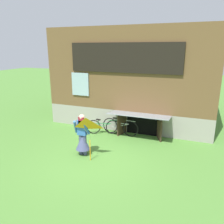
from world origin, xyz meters
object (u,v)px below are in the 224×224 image
at_px(bicycle_silver, 120,127).
at_px(kite, 86,128).
at_px(bicycle_green, 103,127).
at_px(person, 83,138).

bearing_deg(bicycle_silver, kite, -90.98).
distance_m(bicycle_silver, bicycle_green, 0.79).
distance_m(kite, bicycle_silver, 2.99).
xyz_separation_m(person, bicycle_silver, (0.63, 2.38, -0.27)).
distance_m(person, bicycle_silver, 2.48).
distance_m(person, bicycle_green, 2.24).
xyz_separation_m(person, kite, (0.41, -0.46, 0.60)).
bearing_deg(kite, person, 131.33).
height_order(person, bicycle_silver, person).
xyz_separation_m(bicycle_silver, bicycle_green, (-0.77, -0.17, -0.03)).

